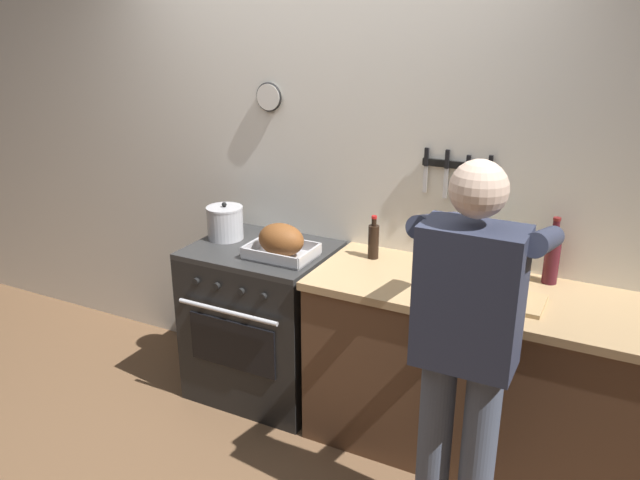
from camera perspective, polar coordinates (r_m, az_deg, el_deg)
The scene contains 13 objects.
wall_back at distance 3.63m, azimuth 0.55°, elevation 6.49°, with size 6.00×0.13×2.60m.
counter_block at distance 3.30m, azimuth 16.91°, elevation -12.02°, with size 2.03×0.65×0.90m.
stove at distance 3.74m, azimuth -5.05°, elevation -7.14°, with size 0.76×0.67×0.90m.
person_cook at distance 2.55m, azimuth 12.88°, elevation -8.61°, with size 0.51×0.63×1.66m.
roasting_pan at distance 3.38m, azimuth -3.46°, elevation -0.20°, with size 0.35×0.26×0.19m.
stock_pot at distance 3.69m, azimuth -8.40°, elevation 1.53°, with size 0.21×0.21×0.21m.
cutting_board at distance 3.02m, azimuth 15.89°, elevation -5.05°, with size 0.36×0.24×0.02m, color tan.
bottle_hot_sauce at distance 3.30m, azimuth 10.60°, elevation -1.09°, with size 0.04×0.04×0.20m.
bottle_cooking_oil at distance 3.20m, azimuth 16.88°, elevation -1.78°, with size 0.07×0.07×0.26m.
bottle_wine_red at distance 3.24m, azimuth 19.88°, elevation -1.32°, with size 0.07×0.07×0.33m.
bottle_soy_sauce at distance 3.37m, azimuth 4.76°, elevation -0.06°, with size 0.06×0.06×0.23m.
bottle_olive_oil at distance 3.32m, azimuth 12.59°, elevation -0.48°, with size 0.07×0.07×0.27m.
bottle_dish_soap at distance 3.18m, azimuth 13.78°, elevation -1.74°, with size 0.06×0.06×0.25m.
Camera 1 is at (1.58, -1.80, 2.16)m, focal length 36.12 mm.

